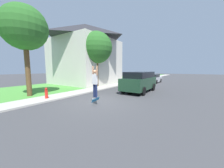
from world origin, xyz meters
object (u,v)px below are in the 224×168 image
car_down_street (153,79)px  fire_hydrant (46,93)px  lawn_tree_near (24,28)px  skateboard (95,100)px  suv_parked (139,81)px  lawn_tree_far (97,48)px  skateboarder (95,81)px

car_down_street → fire_hydrant: car_down_street is taller
lawn_tree_near → skateboard: lawn_tree_near is taller
suv_parked → fire_hydrant: size_ratio=6.07×
lawn_tree_near → fire_hydrant: lawn_tree_near is taller
suv_parked → skateboard: suv_parked is taller
lawn_tree_far → car_down_street: 10.54m
car_down_street → fire_hydrant: (-3.15, -15.66, -0.19)m
skateboarder → fire_hydrant: (-3.77, -0.95, -0.97)m
skateboard → lawn_tree_far: bearing=129.7°
suv_parked → skateboarder: skateboarder is taller
lawn_tree_far → fire_hydrant: lawn_tree_far is taller
lawn_tree_far → suv_parked: size_ratio=1.39×
lawn_tree_far → suv_parked: 6.60m
suv_parked → car_down_street: size_ratio=1.05×
lawn_tree_far → suv_parked: bearing=-2.1°
lawn_tree_near → skateboarder: 7.00m
suv_parked → skateboard: 5.90m
lawn_tree_near → car_down_street: size_ratio=1.53×
skateboarder → fire_hydrant: bearing=-165.9°
skateboard → skateboarder: bearing=134.6°
lawn_tree_far → car_down_street: (4.33, 8.73, -4.02)m
car_down_street → skateboard: car_down_street is taller
fire_hydrant → skateboard: bearing=12.9°
suv_parked → skateboarder: bearing=-95.4°
car_down_street → suv_parked: bearing=-82.6°
skateboarder → skateboard: bearing=-45.4°
suv_parked → skateboard: (-0.48, -5.84, -0.69)m
lawn_tree_far → skateboarder: bearing=-50.4°
fire_hydrant → lawn_tree_far: bearing=99.7°
car_down_street → fire_hydrant: bearing=-101.4°
car_down_street → skateboarder: skateboarder is taller
suv_parked → skateboarder: 5.82m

